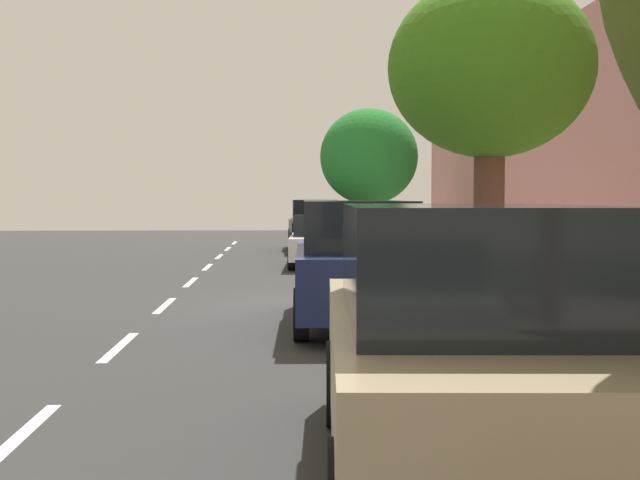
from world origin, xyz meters
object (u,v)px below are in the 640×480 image
parked_suv_dark_blue_mid (356,261)px  street_tree_far_end (490,71)px  street_tree_corner (369,157)px  parked_sedan_white_far (321,241)px  bicycle_at_curb (355,264)px  parked_suv_tan_second (465,341)px  parked_pickup_black_farthest (316,227)px  cyclist_with_backpack (366,237)px

parked_suv_dark_blue_mid → street_tree_far_end: bearing=-13.8°
street_tree_far_end → parked_suv_dark_blue_mid: bearing=166.2°
street_tree_far_end → street_tree_corner: bearing=90.0°
parked_sedan_white_far → street_tree_far_end: (2.09, -11.55, 3.23)m
bicycle_at_curb → parked_sedan_white_far: bearing=100.0°
parked_suv_tan_second → parked_suv_dark_blue_mid: 7.19m
parked_suv_dark_blue_mid → street_tree_far_end: 3.61m
parked_pickup_black_farthest → street_tree_corner: street_tree_corner is taller
parked_sedan_white_far → cyclist_with_backpack: size_ratio=2.52×
parked_sedan_white_far → street_tree_corner: street_tree_corner is taller
parked_suv_dark_blue_mid → parked_pickup_black_farthest: (0.04, 18.02, -0.13)m
parked_suv_dark_blue_mid → parked_pickup_black_farthest: bearing=89.9°
parked_suv_dark_blue_mid → parked_sedan_white_far: 11.06m
parked_suv_tan_second → parked_pickup_black_farthest: parked_suv_tan_second is taller
parked_suv_dark_blue_mid → bicycle_at_curb: parked_suv_dark_blue_mid is taller
street_tree_corner → bicycle_at_curb: bearing=-97.9°
parked_suv_tan_second → street_tree_far_end: 7.55m
cyclist_with_backpack → parked_suv_dark_blue_mid: bearing=-97.0°
bicycle_at_curb → cyclist_with_backpack: bearing=-63.4°
parked_suv_dark_blue_mid → parked_pickup_black_farthest: parked_suv_dark_blue_mid is taller
parked_suv_tan_second → cyclist_with_backpack: size_ratio=2.70×
cyclist_with_backpack → street_tree_corner: bearing=83.6°
parked_pickup_black_farthest → street_tree_corner: 3.39m
street_tree_far_end → cyclist_with_backpack: bearing=99.3°
parked_pickup_black_farthest → parked_sedan_white_far: bearing=-91.0°
parked_pickup_black_farthest → street_tree_far_end: bearing=-83.9°
parked_suv_tan_second → parked_pickup_black_farthest: (-0.10, 25.21, -0.13)m
parked_pickup_black_farthest → cyclist_with_backpack: parked_pickup_black_farthest is taller
parked_pickup_black_farthest → cyclist_with_backpack: bearing=-86.0°
street_tree_corner → street_tree_far_end: bearing=-90.0°
parked_suv_tan_second → street_tree_corner: size_ratio=0.92×
bicycle_at_curb → street_tree_corner: size_ratio=0.31×
cyclist_with_backpack → street_tree_far_end: street_tree_far_end is taller
parked_sedan_white_far → street_tree_far_end: street_tree_far_end is taller
parked_pickup_black_farthest → bicycle_at_curb: size_ratio=3.29×
street_tree_far_end → parked_suv_tan_second: bearing=-105.6°
cyclist_with_backpack → street_tree_far_end: (1.18, -7.22, 2.89)m
cyclist_with_backpack → bicycle_at_curb: bearing=116.6°
parked_pickup_black_farthest → cyclist_with_backpack: 11.33m
parked_suv_tan_second → parked_suv_dark_blue_mid: same height
parked_suv_tan_second → parked_suv_dark_blue_mid: bearing=91.1°
parked_suv_tan_second → parked_suv_dark_blue_mid: (-0.14, 7.19, 0.00)m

